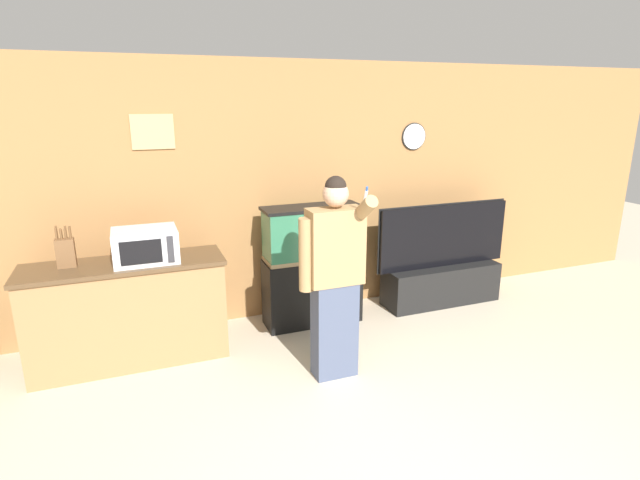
% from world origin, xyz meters
% --- Properties ---
extents(wall_back_paneled, '(10.00, 0.08, 2.60)m').
position_xyz_m(wall_back_paneled, '(0.00, 3.09, 1.30)').
color(wall_back_paneled, olive).
rests_on(wall_back_paneled, ground_plane).
extents(counter_island, '(1.64, 0.54, 0.90)m').
position_xyz_m(counter_island, '(-1.51, 2.53, 0.45)').
color(counter_island, olive).
rests_on(counter_island, ground_plane).
extents(microwave, '(0.52, 0.39, 0.28)m').
position_xyz_m(microwave, '(-1.32, 2.50, 1.04)').
color(microwave, silver).
rests_on(microwave, counter_island).
extents(knife_block, '(0.14, 0.09, 0.34)m').
position_xyz_m(knife_block, '(-1.93, 2.58, 1.03)').
color(knife_block, brown).
rests_on(knife_block, counter_island).
extents(aquarium_on_stand, '(0.98, 0.36, 1.22)m').
position_xyz_m(aquarium_on_stand, '(0.24, 2.70, 0.61)').
color(aquarium_on_stand, black).
rests_on(aquarium_on_stand, ground_plane).
extents(tv_on_stand, '(1.59, 0.40, 1.13)m').
position_xyz_m(tv_on_stand, '(1.77, 2.67, 0.34)').
color(tv_on_stand, black).
rests_on(tv_on_stand, ground_plane).
extents(person_standing, '(0.53, 0.40, 1.67)m').
position_xyz_m(person_standing, '(0.05, 1.68, 0.87)').
color(person_standing, '#424C66').
rests_on(person_standing, ground_plane).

